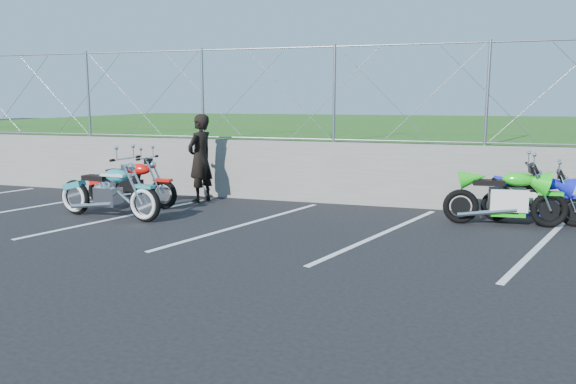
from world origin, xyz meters
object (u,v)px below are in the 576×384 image
(cruiser_turquoise, at_px, (110,194))
(person_standing, at_px, (200,158))
(naked_orange, at_px, (132,186))
(sportbike_blue, at_px, (537,201))
(sportbike_green, at_px, (507,199))

(cruiser_turquoise, relative_size, person_standing, 1.23)
(naked_orange, relative_size, sportbike_blue, 1.14)
(naked_orange, xyz_separation_m, person_standing, (1.06, 0.97, 0.49))
(naked_orange, xyz_separation_m, sportbike_blue, (7.70, 0.78, -0.03))
(sportbike_green, relative_size, person_standing, 1.11)
(sportbike_blue, relative_size, person_standing, 0.98)
(naked_orange, height_order, sportbike_blue, naked_orange)
(person_standing, bearing_deg, naked_orange, -34.18)
(naked_orange, distance_m, person_standing, 1.52)
(naked_orange, bearing_deg, cruiser_turquoise, -77.43)
(naked_orange, bearing_deg, person_standing, 43.55)
(cruiser_turquoise, distance_m, sportbike_blue, 7.71)
(sportbike_green, bearing_deg, sportbike_blue, 27.17)
(sportbike_green, distance_m, sportbike_blue, 0.62)
(cruiser_turquoise, height_order, person_standing, person_standing)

